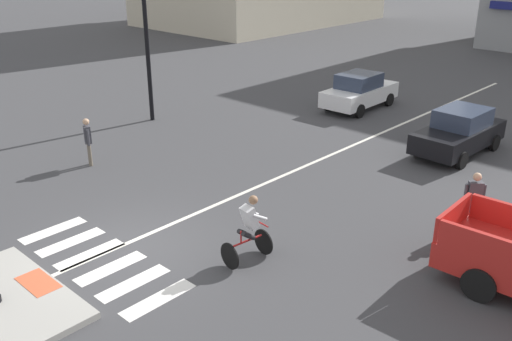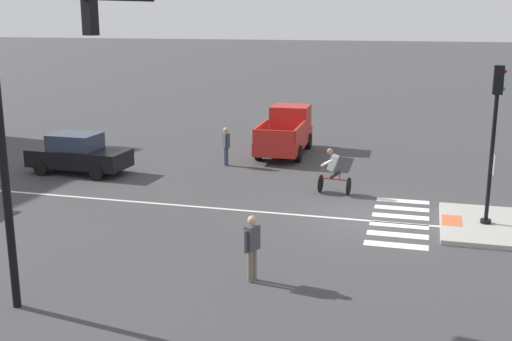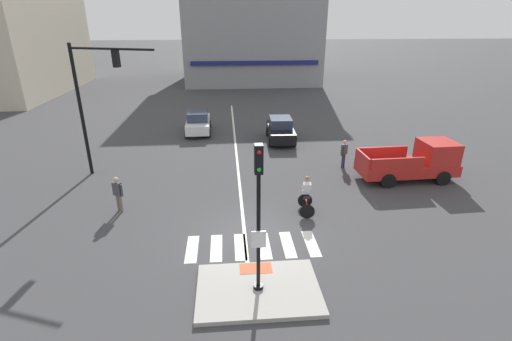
% 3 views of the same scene
% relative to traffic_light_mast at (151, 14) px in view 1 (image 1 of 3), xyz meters
% --- Properties ---
extents(ground_plane, '(300.00, 300.00, 0.00)m').
position_rel_traffic_light_mast_xyz_m(ground_plane, '(7.64, -6.82, -4.52)').
color(ground_plane, '#3D3D3F').
extents(tactile_pad_front, '(1.10, 0.60, 0.01)m').
position_rel_traffic_light_mast_xyz_m(tactile_pad_front, '(7.64, -9.22, -4.37)').
color(tactile_pad_front, '#DB5B38').
rests_on(tactile_pad_front, traffic_island).
extents(crosswalk_stripe_a, '(0.44, 1.80, 0.01)m').
position_rel_traffic_light_mast_xyz_m(crosswalk_stripe_a, '(5.36, -7.66, -4.52)').
color(crosswalk_stripe_a, silver).
rests_on(crosswalk_stripe_a, ground).
extents(crosswalk_stripe_b, '(0.44, 1.80, 0.01)m').
position_rel_traffic_light_mast_xyz_m(crosswalk_stripe_b, '(6.27, -7.66, -4.52)').
color(crosswalk_stripe_b, silver).
rests_on(crosswalk_stripe_b, ground).
extents(crosswalk_stripe_c, '(0.44, 1.80, 0.01)m').
position_rel_traffic_light_mast_xyz_m(crosswalk_stripe_c, '(7.18, -7.66, -4.52)').
color(crosswalk_stripe_c, silver).
rests_on(crosswalk_stripe_c, ground).
extents(crosswalk_stripe_d, '(0.44, 1.80, 0.01)m').
position_rel_traffic_light_mast_xyz_m(crosswalk_stripe_d, '(8.09, -7.66, -4.52)').
color(crosswalk_stripe_d, silver).
rests_on(crosswalk_stripe_d, ground).
extents(crosswalk_stripe_e, '(0.44, 1.80, 0.01)m').
position_rel_traffic_light_mast_xyz_m(crosswalk_stripe_e, '(9.01, -7.66, -4.52)').
color(crosswalk_stripe_e, silver).
rests_on(crosswalk_stripe_e, ground).
extents(crosswalk_stripe_f, '(0.44, 1.80, 0.01)m').
position_rel_traffic_light_mast_xyz_m(crosswalk_stripe_f, '(9.92, -7.66, -4.52)').
color(crosswalk_stripe_f, silver).
rests_on(crosswalk_stripe_f, ground).
extents(lane_centre_line, '(0.14, 28.00, 0.01)m').
position_rel_traffic_light_mast_xyz_m(lane_centre_line, '(7.39, 3.18, -4.52)').
color(lane_centre_line, silver).
rests_on(lane_centre_line, ground).
extents(traffic_light_mast, '(4.47, 1.75, 6.96)m').
position_rel_traffic_light_mast_xyz_m(traffic_light_mast, '(0.00, 0.00, 0.00)').
color(traffic_light_mast, black).
rests_on(traffic_light_mast, ground).
extents(car_white_westbound_distant, '(1.92, 4.14, 1.64)m').
position_rel_traffic_light_mast_xyz_m(car_white_westbound_distant, '(4.69, 7.90, -3.71)').
color(car_white_westbound_distant, white).
rests_on(car_white_westbound_distant, ground).
extents(car_black_eastbound_far, '(1.96, 4.16, 1.64)m').
position_rel_traffic_light_mast_xyz_m(car_black_eastbound_far, '(10.60, 5.40, -3.71)').
color(car_black_eastbound_far, black).
rests_on(car_black_eastbound_far, ground).
extents(cyclist, '(0.78, 1.16, 1.68)m').
position_rel_traffic_light_mast_xyz_m(cyclist, '(10.22, -5.13, -3.65)').
color(cyclist, black).
rests_on(cyclist, ground).
extents(pedestrian_at_curb_left, '(0.50, 0.36, 1.67)m').
position_rel_traffic_light_mast_xyz_m(pedestrian_at_curb_left, '(1.92, -4.39, -3.54)').
color(pedestrian_at_curb_left, '#6B6051').
rests_on(pedestrian_at_curb_left, ground).
extents(pedestrian_waiting_far_side, '(0.44, 0.40, 1.67)m').
position_rel_traffic_light_mast_xyz_m(pedestrian_waiting_far_side, '(13.48, -0.03, -3.54)').
color(pedestrian_waiting_far_side, '#2D334C').
rests_on(pedestrian_waiting_far_side, ground).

